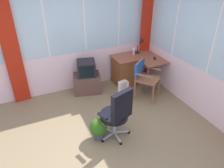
% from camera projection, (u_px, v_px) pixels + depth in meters
% --- Properties ---
extents(ground, '(5.34, 5.21, 0.06)m').
position_uv_depth(ground, '(104.00, 144.00, 3.82)').
color(ground, '#847052').
extents(north_window_panel, '(4.34, 0.07, 2.73)m').
position_uv_depth(north_window_panel, '(67.00, 36.00, 4.81)').
color(north_window_panel, silver).
rests_on(north_window_panel, ground).
extents(east_window_panel, '(0.07, 4.21, 2.73)m').
position_uv_depth(east_window_panel, '(212.00, 53.00, 3.92)').
color(east_window_panel, silver).
rests_on(east_window_panel, ground).
extents(curtain_north_left, '(0.34, 0.11, 2.63)m').
position_uv_depth(curtain_north_left, '(10.00, 47.00, 4.34)').
color(curtain_north_left, '#B52312').
rests_on(curtain_north_left, ground).
extents(curtain_corner, '(0.34, 0.07, 2.63)m').
position_uv_depth(curtain_corner, '(147.00, 29.00, 5.48)').
color(curtain_corner, '#B52312').
rests_on(curtain_corner, ground).
extents(desk, '(1.11, 1.04, 0.75)m').
position_uv_depth(desk, '(125.00, 70.00, 5.47)').
color(desk, brown).
rests_on(desk, ground).
extents(desk_lamp, '(0.24, 0.21, 0.40)m').
position_uv_depth(desk_lamp, '(141.00, 43.00, 5.42)').
color(desk_lamp, black).
rests_on(desk_lamp, desk).
extents(tv_remote, '(0.11, 0.15, 0.02)m').
position_uv_depth(tv_remote, '(155.00, 58.00, 5.23)').
color(tv_remote, black).
rests_on(tv_remote, desk).
extents(spray_bottle, '(0.06, 0.06, 0.22)m').
position_uv_depth(spray_bottle, '(134.00, 51.00, 5.39)').
color(spray_bottle, pink).
rests_on(spray_bottle, desk).
extents(wooden_armchair, '(0.67, 0.67, 0.90)m').
position_uv_depth(wooden_armchair, '(143.00, 74.00, 4.86)').
color(wooden_armchair, '#925B3E').
rests_on(wooden_armchair, ground).
extents(office_chair, '(0.63, 0.55, 1.02)m').
position_uv_depth(office_chair, '(117.00, 112.00, 3.66)').
color(office_chair, '#B7B7BF').
rests_on(office_chair, ground).
extents(tv_on_stand, '(0.73, 0.59, 0.82)m').
position_uv_depth(tv_on_stand, '(87.00, 78.00, 5.15)').
color(tv_on_stand, brown).
rests_on(tv_on_stand, ground).
extents(space_heater, '(0.29, 0.22, 0.53)m').
position_uv_depth(space_heater, '(123.00, 91.00, 4.84)').
color(space_heater, silver).
rests_on(space_heater, ground).
extents(potted_plant, '(0.31, 0.31, 0.41)m').
position_uv_depth(potted_plant, '(99.00, 128.00, 3.81)').
color(potted_plant, '#404A52').
rests_on(potted_plant, ground).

